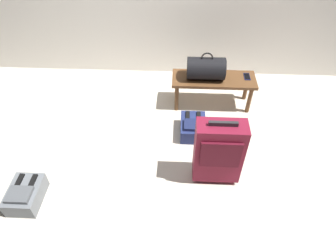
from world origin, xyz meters
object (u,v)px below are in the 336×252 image
backpack_grey (25,194)px  cell_phone (247,77)px  suitcase_upright_burgundy (218,151)px  duffel_bag_black (206,68)px  backpack_navy (193,127)px  bench (213,82)px

backpack_grey → cell_phone: bearing=35.1°
suitcase_upright_burgundy → backpack_grey: size_ratio=1.99×
duffel_bag_black → backpack_navy: size_ratio=1.16×
cell_phone → suitcase_upright_burgundy: bearing=-109.8°
duffel_bag_black → suitcase_upright_burgundy: size_ratio=0.58×
cell_phone → backpack_grey: bearing=-144.9°
duffel_bag_black → backpack_navy: bearing=-104.0°
bench → backpack_navy: bearing=-114.2°
cell_phone → suitcase_upright_burgundy: size_ratio=0.19×
bench → backpack_grey: bearing=-140.2°
bench → suitcase_upright_burgundy: 1.15m
duffel_bag_black → suitcase_upright_burgundy: suitcase_upright_burgundy is taller
backpack_navy → suitcase_upright_burgundy: bearing=-71.2°
backpack_grey → suitcase_upright_burgundy: bearing=11.2°
cell_phone → duffel_bag_black: bearing=-175.4°
suitcase_upright_burgundy → backpack_grey: 1.83m
backpack_navy → duffel_bag_black: bearing=76.0°
cell_phone → backpack_grey: cell_phone is taller
bench → duffel_bag_black: (-0.11, 0.00, 0.19)m
duffel_bag_black → cell_phone: duffel_bag_black is taller
backpack_grey → duffel_bag_black: bearing=41.6°
cell_phone → backpack_navy: cell_phone is taller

